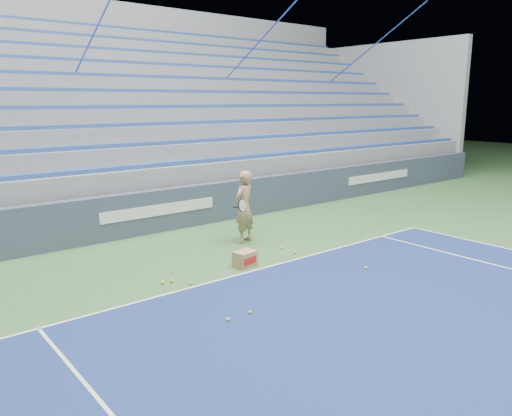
{
  "coord_description": "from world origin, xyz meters",
  "views": [
    {
      "loc": [
        -5.91,
        4.48,
        3.34
      ],
      "look_at": [
        0.46,
        12.38,
        1.15
      ],
      "focal_mm": 35.0,
      "sensor_mm": 36.0,
      "label": 1
    }
  ],
  "objects": [
    {
      "name": "tennis_ball_0",
      "position": [
        -1.37,
        12.04,
        0.03
      ],
      "size": [
        0.07,
        0.07,
        0.07
      ],
      "primitive_type": "sphere",
      "color": "#C1DC2D",
      "rests_on": "ground"
    },
    {
      "name": "tennis_ball_5",
      "position": [
        -1.32,
        10.32,
        0.03
      ],
      "size": [
        0.07,
        0.07,
        0.07
      ],
      "primitive_type": "sphere",
      "color": "#C1DC2D",
      "rests_on": "ground"
    },
    {
      "name": "tennis_ball_4",
      "position": [
        -1.76,
        12.38,
        0.03
      ],
      "size": [
        0.07,
        0.07,
        0.07
      ],
      "primitive_type": "sphere",
      "color": "#C1DC2D",
      "rests_on": "ground"
    },
    {
      "name": "tennis_ball_2",
      "position": [
        1.45,
        12.21,
        0.03
      ],
      "size": [
        0.07,
        0.07,
        0.07
      ],
      "primitive_type": "sphere",
      "color": "#C1DC2D",
      "rests_on": "ground"
    },
    {
      "name": "tennis_player",
      "position": [
        1.14,
        13.68,
        0.87
      ],
      "size": [
        0.97,
        0.92,
        1.73
      ],
      "color": "tan",
      "rests_on": "ground"
    },
    {
      "name": "bleachers",
      "position": [
        0.0,
        21.6,
        2.36
      ],
      "size": [
        31.0,
        9.15,
        7.3
      ],
      "color": "gray",
      "rests_on": "ground"
    },
    {
      "name": "tennis_ball_6",
      "position": [
        1.84,
        10.55,
        0.03
      ],
      "size": [
        0.07,
        0.07,
        0.07
      ],
      "primitive_type": "sphere",
      "color": "#C1DC2D",
      "rests_on": "ground"
    },
    {
      "name": "sponsor_barrier",
      "position": [
        0.0,
        15.88,
        0.55
      ],
      "size": [
        30.0,
        0.32,
        1.1
      ],
      "color": "#364053",
      "rests_on": "ground"
    },
    {
      "name": "tennis_ball_1",
      "position": [
        -1.59,
        12.35,
        0.03
      ],
      "size": [
        0.07,
        0.07,
        0.07
      ],
      "primitive_type": "sphere",
      "color": "#C1DC2D",
      "rests_on": "ground"
    },
    {
      "name": "ball_box",
      "position": [
        0.05,
        12.23,
        0.16
      ],
      "size": [
        0.48,
        0.4,
        0.33
      ],
      "color": "#A57F4F",
      "rests_on": "ground"
    },
    {
      "name": "tennis_ball_3",
      "position": [
        -1.75,
        10.33,
        0.03
      ],
      "size": [
        0.07,
        0.07,
        0.07
      ],
      "primitive_type": "sphere",
      "color": "#C1DC2D",
      "rests_on": "ground"
    },
    {
      "name": "tennis_ball_7",
      "position": [
        1.45,
        12.66,
        0.03
      ],
      "size": [
        0.07,
        0.07,
        0.07
      ],
      "primitive_type": "sphere",
      "color": "#C1DC2D",
      "rests_on": "ground"
    }
  ]
}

